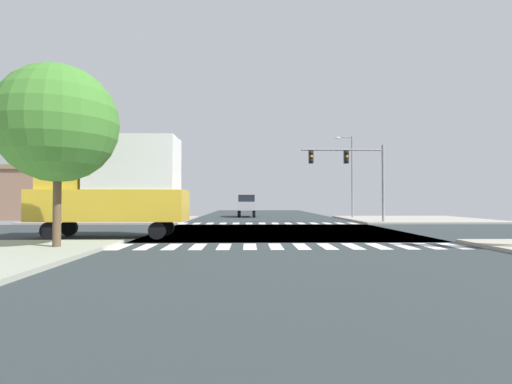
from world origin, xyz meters
The scene contains 11 objects.
ground centered at (0.00, 0.00, -0.03)m, with size 90.00×90.00×0.05m.
sidewalk_corner_ne centered at (13.00, 12.00, 0.07)m, with size 12.00×12.00×0.14m.
sidewalk_corner_nw centered at (-13.00, 12.00, 0.07)m, with size 12.00×12.00×0.14m.
crosswalk_near centered at (-0.25, -7.30, 0.00)m, with size 13.50×2.00×0.01m.
crosswalk_far centered at (-0.25, 7.30, 0.00)m, with size 13.50×2.00×0.01m.
traffic_signal_mast centered at (6.06, 7.17, 4.49)m, with size 6.45×0.55×6.07m.
street_lamp centered at (8.03, 14.76, 4.78)m, with size 1.78×0.32×7.98m.
bank_building centered at (-19.74, 15.65, 2.47)m, with size 12.59×8.10×4.92m.
sidewalk_tree centered at (-8.65, -8.31, 4.54)m, with size 4.22×4.22×6.66m.
suv_farside_1 centered at (-2.00, 18.74, 1.39)m, with size 1.96×4.60×2.34m.
box_truck_queued_1 centered at (-8.21, -3.50, 2.56)m, with size 7.20×2.40×4.85m.
Camera 1 is at (-1.81, -22.14, 1.80)m, focal length 26.90 mm.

